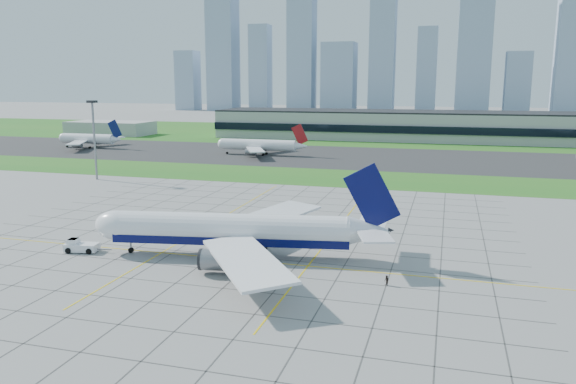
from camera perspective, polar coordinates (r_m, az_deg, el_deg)
name	(u,v)px	position (r m, az deg, el deg)	size (l,w,h in m)	color
ground	(216,254)	(104.83, -7.34, -6.27)	(1400.00, 1400.00, 0.00)	#999994
grass_median	(322,177)	(188.67, 3.51, 1.53)	(700.00, 35.00, 0.04)	#206A1E
asphalt_taxiway	(350,157)	(242.10, 6.36, 3.58)	(700.00, 75.00, 0.04)	#383838
grass_far	(381,135)	(350.41, 9.44, 5.77)	(700.00, 145.00, 0.04)	#206A1E
apron_markings	(240,238)	(114.50, -4.95, -4.73)	(120.00, 130.00, 0.03)	#474744
terminal	(449,126)	(322.42, 16.07, 6.46)	(260.00, 43.00, 15.80)	#B7B7B2
service_block	(111,128)	(363.12, -17.58, 6.22)	(50.00, 25.00, 8.00)	#B7B7B2
light_mast	(94,130)	(192.18, -19.13, 5.98)	(2.50, 2.50, 25.60)	gray
city_skyline	(405,56)	(614.32, 11.78, 13.38)	(523.00, 32.40, 160.00)	#92A7BF
airliner	(233,231)	(101.83, -5.60, -3.94)	(55.53, 55.82, 17.58)	white
pushback_tug	(80,246)	(112.03, -20.36, -5.17)	(8.95, 3.92, 2.46)	white
crew_near	(69,246)	(113.78, -21.38, -5.16)	(0.58, 0.38, 1.58)	black
crew_far	(387,281)	(89.49, 9.99, -8.85)	(0.80, 0.62, 1.64)	black
distant_jet_0	(89,139)	(290.27, -19.57, 5.12)	(32.68, 42.66, 14.08)	white
distant_jet_1	(260,145)	(246.38, -2.88, 4.80)	(39.09, 42.66, 14.08)	white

